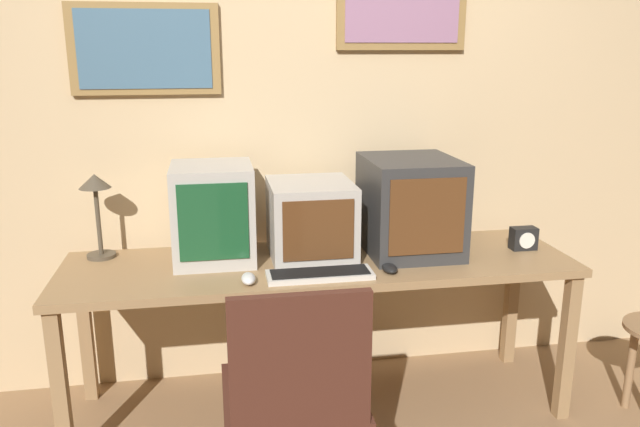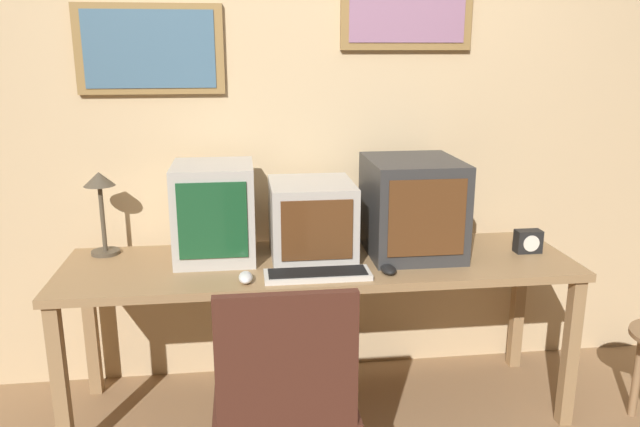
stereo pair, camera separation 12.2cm
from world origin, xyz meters
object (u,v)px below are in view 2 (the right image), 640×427
(monitor_right, at_px, (412,206))
(desk_lamp, at_px, (100,195))
(monitor_left, at_px, (214,212))
(desk_clock, at_px, (528,241))
(mouse_far_corner, at_px, (246,277))
(office_chair, at_px, (285,421))
(keyboard_main, at_px, (317,274))
(mouse_near_keyboard, at_px, (388,269))
(monitor_center, at_px, (312,219))

(monitor_right, relative_size, desk_lamp, 1.25)
(monitor_left, height_order, monitor_right, monitor_right)
(desk_clock, bearing_deg, mouse_far_corner, -170.46)
(office_chair, bearing_deg, desk_clock, 31.00)
(mouse_far_corner, height_order, office_chair, office_chair)
(keyboard_main, distance_m, mouse_far_corner, 0.29)
(keyboard_main, relative_size, desk_lamp, 1.15)
(desk_clock, distance_m, office_chair, 1.41)
(desk_clock, bearing_deg, mouse_near_keyboard, -164.99)
(mouse_near_keyboard, bearing_deg, keyboard_main, -177.34)
(mouse_near_keyboard, height_order, office_chair, office_chair)
(mouse_near_keyboard, bearing_deg, mouse_far_corner, -177.14)
(monitor_center, relative_size, mouse_near_keyboard, 3.84)
(monitor_right, bearing_deg, monitor_center, 178.91)
(mouse_near_keyboard, bearing_deg, office_chair, -132.52)
(monitor_right, xyz_separation_m, desk_clock, (0.53, -0.07, -0.16))
(monitor_left, bearing_deg, office_chair, -73.19)
(monitor_center, relative_size, keyboard_main, 0.93)
(monitor_center, relative_size, office_chair, 0.44)
(monitor_left, xyz_separation_m, mouse_far_corner, (0.13, -0.32, -0.19))
(desk_clock, distance_m, desk_lamp, 1.94)
(mouse_far_corner, height_order, desk_lamp, desk_lamp)
(monitor_left, distance_m, keyboard_main, 0.56)
(monitor_center, distance_m, monitor_right, 0.46)
(keyboard_main, relative_size, mouse_near_keyboard, 4.11)
(mouse_near_keyboard, height_order, mouse_far_corner, mouse_far_corner)
(monitor_center, xyz_separation_m, monitor_right, (0.45, -0.01, 0.05))
(keyboard_main, relative_size, desk_clock, 3.71)
(keyboard_main, xyz_separation_m, desk_clock, (0.99, 0.20, 0.04))
(monitor_left, relative_size, mouse_far_corner, 3.93)
(keyboard_main, distance_m, desk_lamp, 1.04)
(mouse_far_corner, relative_size, office_chair, 0.12)
(monitor_left, xyz_separation_m, keyboard_main, (0.42, -0.31, -0.20))
(monitor_center, distance_m, keyboard_main, 0.32)
(monitor_right, distance_m, mouse_near_keyboard, 0.37)
(monitor_right, distance_m, office_chair, 1.14)
(desk_clock, bearing_deg, monitor_center, 175.23)
(mouse_near_keyboard, bearing_deg, monitor_left, 157.86)
(monitor_center, distance_m, desk_lamp, 0.94)
(mouse_near_keyboard, distance_m, mouse_far_corner, 0.59)
(monitor_left, bearing_deg, keyboard_main, -36.13)
(monitor_left, height_order, mouse_far_corner, monitor_left)
(keyboard_main, bearing_deg, desk_clock, 11.40)
(monitor_left, distance_m, desk_lamp, 0.52)
(mouse_near_keyboard, bearing_deg, desk_lamp, 161.57)
(mouse_near_keyboard, relative_size, office_chair, 0.11)
(monitor_center, height_order, office_chair, monitor_center)
(desk_clock, bearing_deg, monitor_left, 175.75)
(monitor_right, height_order, mouse_far_corner, monitor_right)
(mouse_near_keyboard, xyz_separation_m, desk_lamp, (-1.22, 0.41, 0.26))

